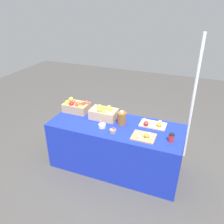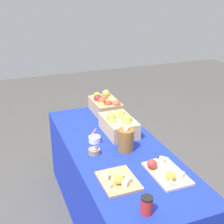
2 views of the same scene
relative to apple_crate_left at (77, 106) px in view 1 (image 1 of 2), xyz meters
name	(u,v)px [view 1 (image 1 of 2)]	position (x,y,z in m)	size (l,w,h in m)	color
ground_plane	(116,166)	(0.72, -0.17, -0.83)	(10.00, 10.00, 0.00)	#474442
table	(116,146)	(0.72, -0.17, -0.46)	(1.90, 0.76, 0.74)	#192DB7
apple_crate_left	(77,106)	(0.00, 0.00, 0.00)	(0.39, 0.25, 0.20)	tan
apple_crate_middle	(104,113)	(0.48, -0.05, 0.00)	(0.39, 0.25, 0.20)	tan
cutting_board_front	(144,136)	(1.18, -0.34, -0.07)	(0.30, 0.24, 0.09)	tan
cutting_board_back	(153,124)	(1.21, 0.00, -0.06)	(0.36, 0.22, 0.09)	#D1B284
sample_bowl_near	(102,126)	(0.57, -0.31, -0.06)	(0.10, 0.10, 0.11)	silver
sample_bowl_mid	(113,131)	(0.75, -0.37, -0.07)	(0.09, 0.09, 0.08)	gray
cider_jug	(122,118)	(0.79, -0.11, 0.00)	(0.13, 0.13, 0.20)	brown
coffee_cup	(171,138)	(1.51, -0.30, -0.03)	(0.07, 0.07, 0.11)	red
tent_pole	(193,102)	(1.68, 0.51, 0.15)	(0.04, 0.04, 1.96)	white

